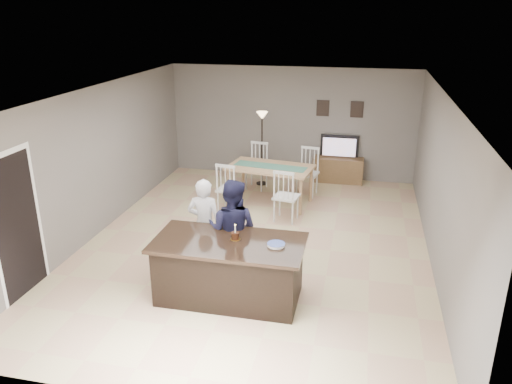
% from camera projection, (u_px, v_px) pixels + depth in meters
% --- Properties ---
extents(floor, '(8.00, 8.00, 0.00)m').
position_uv_depth(floor, '(256.00, 243.00, 8.99)').
color(floor, tan).
rests_on(floor, ground).
extents(room_shell, '(8.00, 8.00, 8.00)m').
position_uv_depth(room_shell, '(256.00, 154.00, 8.41)').
color(room_shell, slate).
rests_on(room_shell, floor).
extents(kitchen_island, '(2.15, 1.10, 0.90)m').
position_uv_depth(kitchen_island, '(229.00, 269.00, 7.19)').
color(kitchen_island, black).
rests_on(kitchen_island, floor).
extents(tv_console, '(1.20, 0.40, 0.60)m').
position_uv_depth(tv_console, '(338.00, 170.00, 12.10)').
color(tv_console, brown).
rests_on(tv_console, floor).
extents(television, '(0.91, 0.12, 0.53)m').
position_uv_depth(television, '(339.00, 147.00, 11.97)').
color(television, black).
rests_on(television, tv_console).
extents(tv_screen_glow, '(0.78, 0.00, 0.78)m').
position_uv_depth(tv_screen_glow, '(339.00, 147.00, 11.89)').
color(tv_screen_glow, orange).
rests_on(tv_screen_glow, tv_console).
extents(picture_frames, '(1.10, 0.02, 0.38)m').
position_uv_depth(picture_frames, '(340.00, 109.00, 11.79)').
color(picture_frames, black).
rests_on(picture_frames, room_shell).
extents(doorway, '(0.00, 2.10, 2.65)m').
position_uv_depth(doorway, '(15.00, 214.00, 7.06)').
color(doorway, black).
rests_on(doorway, floor).
extents(woman, '(0.57, 0.39, 1.51)m').
position_uv_depth(woman, '(205.00, 224.00, 7.96)').
color(woman, silver).
rests_on(woman, floor).
extents(man, '(0.85, 0.69, 1.63)m').
position_uv_depth(man, '(232.00, 230.00, 7.59)').
color(man, '#161732').
rests_on(man, floor).
extents(birthday_cake, '(0.15, 0.15, 0.23)m').
position_uv_depth(birthday_cake, '(235.00, 236.00, 7.08)').
color(birthday_cake, gold).
rests_on(birthday_cake, kitchen_island).
extents(plate_stack, '(0.25, 0.25, 0.04)m').
position_uv_depth(plate_stack, '(276.00, 245.00, 6.89)').
color(plate_stack, white).
rests_on(plate_stack, kitchen_island).
extents(dining_table, '(1.95, 2.22, 1.08)m').
position_uv_depth(dining_table, '(270.00, 173.00, 10.63)').
color(dining_table, '#A07F57').
rests_on(dining_table, floor).
extents(floor_lamp, '(0.26, 0.26, 1.75)m').
position_uv_depth(floor_lamp, '(262.00, 129.00, 11.57)').
color(floor_lamp, black).
rests_on(floor_lamp, floor).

